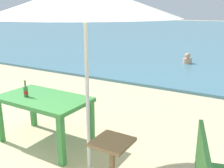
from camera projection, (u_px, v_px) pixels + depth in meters
picnic_table_green at (44, 104)px, 3.92m from camera, size 1.40×0.80×0.76m
beer_bottle_amber at (26, 91)px, 3.88m from camera, size 0.07×0.07×0.26m
patio_umbrella at (85, 1)px, 2.75m from camera, size 2.10×2.10×2.30m
side_table_wood at (112, 154)px, 3.09m from camera, size 0.44×0.44×0.54m
swimmer_person at (187, 59)px, 9.82m from camera, size 0.34×0.34×0.41m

